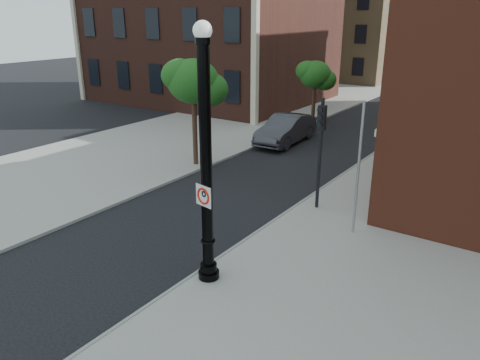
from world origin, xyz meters
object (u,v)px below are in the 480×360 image
Objects in this scene: lamppost at (206,173)px; traffic_signal_left at (207,109)px; no_parking_sign at (204,196)px; traffic_signal_right at (321,136)px; parked_car at (286,129)px.

lamppost reaches higher than traffic_signal_left.
traffic_signal_right reaches higher than no_parking_sign.
traffic_signal_left is (-1.19, -5.88, 2.01)m from parked_car.
lamppost is at bearing -95.09° from traffic_signal_right.
lamppost is 12.06× the size of no_parking_sign.
no_parking_sign is 11.14m from traffic_signal_left.
no_parking_sign is (0.03, -0.18, -0.59)m from lamppost.
parked_car is at bearing 111.30° from lamppost.
lamppost is at bearing 111.20° from no_parking_sign.
traffic_signal_left is at bearing 160.61° from traffic_signal_right.
lamppost is at bearing -45.36° from traffic_signal_left.
lamppost is at bearing -71.53° from parked_car.
lamppost is 15.73m from parked_car.
parked_car is 10.19m from traffic_signal_right.
parked_car is 1.15× the size of traffic_signal_right.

